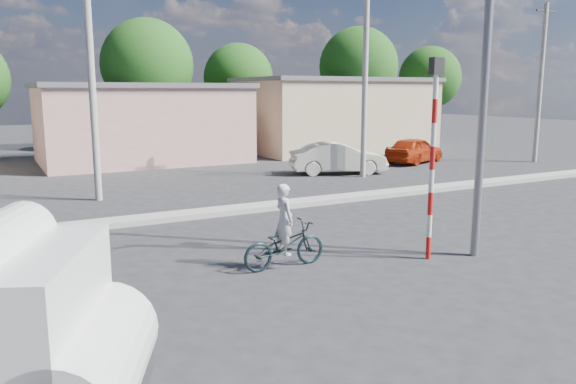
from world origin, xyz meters
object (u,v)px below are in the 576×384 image
bicycle (284,245)px  traffic_pole (433,142)px  car_red (414,150)px  streetlight (482,28)px  car_cream (338,158)px  cyclist (284,233)px

bicycle → traffic_pole: size_ratio=0.43×
car_red → traffic_pole: (-10.95, -13.15, 1.93)m
bicycle → streetlight: (4.04, -1.25, 4.47)m
car_cream → streetlight: size_ratio=0.47×
streetlight → traffic_pole: bearing=162.3°
bicycle → car_red: size_ratio=0.47×
cyclist → car_red: cyclist is taller
bicycle → streetlight: bearing=-107.9°
cyclist → car_red: bearing=-49.7°
traffic_pole → cyclist: bearing=162.9°
streetlight → car_cream: bearing=69.8°
bicycle → traffic_pole: bearing=-107.8°
cyclist → car_cream: cyclist is taller
bicycle → traffic_pole: 3.87m
cyclist → car_cream: size_ratio=0.35×
car_cream → cyclist: bearing=161.6°
traffic_pole → car_red: bearing=50.2°
bicycle → cyclist: size_ratio=1.25×
car_red → bicycle: bearing=109.9°
bicycle → car_red: 18.61m
cyclist → car_cream: bearing=-38.7°
bicycle → cyclist: bearing=-0.0°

